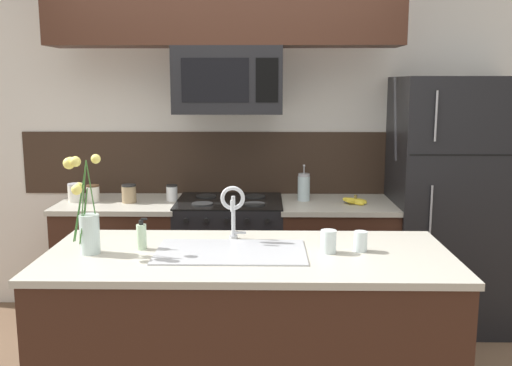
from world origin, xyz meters
name	(u,v)px	position (x,y,z in m)	size (l,w,h in m)	color
rear_partition	(271,143)	(0.30, 1.28, 1.30)	(5.20, 0.10, 2.60)	silver
splash_band	(232,163)	(0.00, 1.22, 1.15)	(3.23, 0.01, 0.48)	#332319
back_counter_left	(122,262)	(-0.80, 0.90, 0.46)	(0.87, 0.65, 0.91)	#381E14
back_counter_right	(336,263)	(0.78, 0.90, 0.46)	(0.83, 0.65, 0.91)	#381E14
stove_range	(230,261)	(0.00, 0.90, 0.46)	(0.76, 0.64, 0.93)	black
microwave	(228,80)	(0.00, 0.88, 1.78)	(0.74, 0.40, 0.45)	black
upper_cabinet_band	(225,1)	(-0.02, 0.85, 2.30)	(2.40, 0.34, 0.60)	#381E14
refrigerator	(451,203)	(1.61, 0.92, 0.90)	(0.86, 0.74, 1.80)	black
storage_jar_tall	(75,193)	(-1.12, 0.90, 0.98)	(0.11, 0.11, 0.13)	silver
storage_jar_medium	(93,193)	(-0.99, 0.90, 0.97)	(0.09, 0.09, 0.12)	silver
storage_jar_short	(129,193)	(-0.72, 0.87, 0.98)	(0.10, 0.10, 0.13)	#997F5B
storage_jar_squat	(172,193)	(-0.42, 0.94, 0.97)	(0.08, 0.08, 0.12)	silver
banana_bunch	(355,201)	(0.90, 0.84, 0.93)	(0.19, 0.16, 0.08)	yellow
french_press	(304,187)	(0.54, 0.96, 1.01)	(0.09, 0.09, 0.27)	silver
island_counter	(248,336)	(0.17, -0.35, 0.46)	(2.06, 0.88, 0.91)	#381E14
kitchen_sink	(231,265)	(0.08, -0.35, 0.84)	(0.76, 0.44, 0.16)	#ADAFB5
sink_faucet	(233,205)	(0.08, -0.13, 1.11)	(0.14, 0.14, 0.31)	#B7BABF
dish_soap_bottle	(142,236)	(-0.38, -0.30, 0.98)	(0.06, 0.05, 0.16)	beige
drinking_glass	(328,241)	(0.58, -0.34, 0.97)	(0.08, 0.08, 0.12)	silver
spare_glass	(360,241)	(0.74, -0.32, 0.96)	(0.07, 0.07, 0.10)	silver
flower_vase	(87,221)	(-0.63, -0.38, 1.08)	(0.17, 0.15, 0.50)	silver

